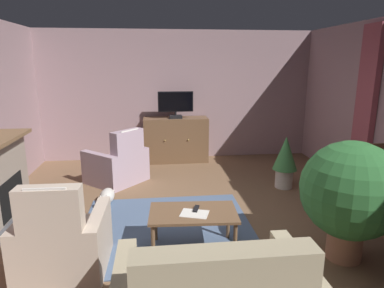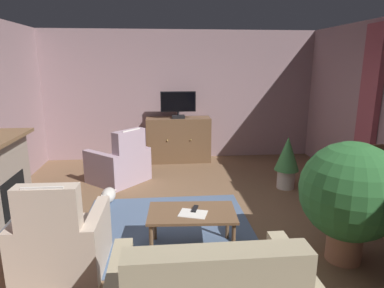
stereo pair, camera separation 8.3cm
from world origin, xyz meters
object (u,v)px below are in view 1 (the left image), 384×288
at_px(armchair_in_far_corner, 118,165).
at_px(potted_plant_small_fern_corner, 285,159).
at_px(television, 176,104).
at_px(folded_newspaper, 194,214).
at_px(side_chair_nearest_door, 376,182).
at_px(armchair_beside_cabinet, 63,243).
at_px(cat, 107,197).
at_px(tv_cabinet, 176,141).
at_px(coffee_table, 193,216).
at_px(potted_plant_leafy_by_curtain, 350,192).
at_px(tv_remote, 196,209).

xyz_separation_m(armchair_in_far_corner, potted_plant_small_fern_corner, (2.85, -0.59, 0.20)).
bearing_deg(television, folded_newspaper, -90.65).
height_order(folded_newspaper, side_chair_nearest_door, side_chair_nearest_door).
bearing_deg(armchair_beside_cabinet, television, 69.69).
distance_m(armchair_beside_cabinet, side_chair_nearest_door, 3.99).
distance_m(armchair_beside_cabinet, cat, 1.72).
height_order(tv_cabinet, folded_newspaper, tv_cabinet).
bearing_deg(potted_plant_small_fern_corner, side_chair_nearest_door, -58.90).
height_order(folded_newspaper, armchair_beside_cabinet, armchair_beside_cabinet).
height_order(folded_newspaper, potted_plant_small_fern_corner, potted_plant_small_fern_corner).
xyz_separation_m(coffee_table, potted_plant_leafy_by_curtain, (1.63, -0.34, 0.35)).
bearing_deg(television, tv_remote, -90.17).
height_order(potted_plant_leafy_by_curtain, cat, potted_plant_leafy_by_curtain).
distance_m(television, armchair_beside_cabinet, 4.15).
bearing_deg(armchair_in_far_corner, cat, -95.22).
relative_size(folded_newspaper, side_chair_nearest_door, 0.29).
height_order(coffee_table, folded_newspaper, folded_newspaper).
height_order(television, tv_remote, television).
bearing_deg(tv_remote, side_chair_nearest_door, 118.04).
xyz_separation_m(armchair_in_far_corner, cat, (-0.09, -0.96, -0.20)).
height_order(tv_remote, side_chair_nearest_door, side_chair_nearest_door).
bearing_deg(tv_remote, tv_cabinet, -162.90).
relative_size(television, armchair_in_far_corner, 0.61).
relative_size(television, tv_remote, 4.31).
bearing_deg(armchair_in_far_corner, armchair_beside_cabinet, -96.18).
relative_size(tv_cabinet, coffee_table, 1.34).
xyz_separation_m(armchair_in_far_corner, side_chair_nearest_door, (3.62, -1.87, 0.22)).
distance_m(armchair_in_far_corner, side_chair_nearest_door, 4.08).
bearing_deg(side_chair_nearest_door, tv_cabinet, 129.24).
relative_size(coffee_table, side_chair_nearest_door, 0.99).
distance_m(tv_cabinet, television, 0.80).
relative_size(tv_remote, side_chair_nearest_door, 0.17).
bearing_deg(potted_plant_leafy_by_curtain, cat, 147.51).
relative_size(potted_plant_small_fern_corner, cat, 1.19).
relative_size(tv_cabinet, armchair_beside_cabinet, 1.29).
bearing_deg(side_chair_nearest_door, armchair_beside_cabinet, -168.64).
xyz_separation_m(television, side_chair_nearest_door, (2.50, -3.01, -0.72)).
bearing_deg(potted_plant_leafy_by_curtain, folded_newspaper, 170.01).
bearing_deg(tv_cabinet, television, -90.00).
distance_m(folded_newspaper, cat, 1.93).
height_order(armchair_beside_cabinet, cat, armchair_beside_cabinet).
xyz_separation_m(coffee_table, tv_remote, (0.04, 0.05, 0.07)).
distance_m(armchair_beside_cabinet, potted_plant_small_fern_corner, 3.76).
bearing_deg(side_chair_nearest_door, cat, 166.25).
distance_m(tv_cabinet, tv_remote, 3.54).
bearing_deg(tv_cabinet, potted_plant_small_fern_corner, -45.92).
height_order(tv_remote, potted_plant_small_fern_corner, potted_plant_small_fern_corner).
distance_m(armchair_in_far_corner, potted_plant_leafy_by_curtain, 3.87).
bearing_deg(side_chair_nearest_door, tv_remote, -169.24).
bearing_deg(armchair_beside_cabinet, potted_plant_leafy_by_curtain, -1.58).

